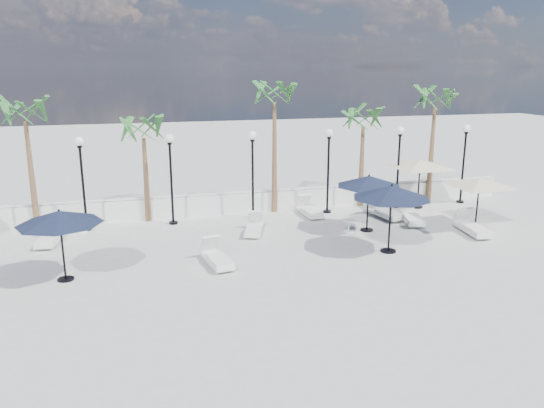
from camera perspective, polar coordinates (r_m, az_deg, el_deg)
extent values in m
plane|color=#A8A8A3|center=(17.60, 2.82, -7.15)|extent=(100.00, 100.00, 0.00)
cube|color=silver|center=(24.36, -2.59, 0.15)|extent=(26.00, 0.30, 0.90)
cube|color=silver|center=(24.24, -2.61, 1.34)|extent=(26.00, 0.12, 0.08)
cylinder|color=black|center=(23.04, -19.27, -2.55)|extent=(0.36, 0.36, 0.10)
cylinder|color=black|center=(22.63, -19.63, 1.57)|extent=(0.10, 0.10, 3.50)
cylinder|color=black|center=(22.33, -19.99, 5.82)|extent=(0.18, 0.18, 0.10)
sphere|color=white|center=(22.30, -20.04, 6.35)|extent=(0.36, 0.36, 0.36)
cylinder|color=black|center=(23.02, -10.57, -1.98)|extent=(0.36, 0.36, 0.10)
cylinder|color=black|center=(22.60, -10.76, 2.15)|extent=(0.10, 0.10, 3.50)
cylinder|color=black|center=(22.31, -10.97, 6.42)|extent=(0.18, 0.18, 0.10)
sphere|color=white|center=(22.28, -11.00, 6.96)|extent=(0.36, 0.36, 0.36)
cylinder|color=black|center=(23.52, -2.05, -1.38)|extent=(0.36, 0.36, 0.10)
cylinder|color=black|center=(23.12, -2.08, 2.67)|extent=(0.10, 0.10, 3.50)
cylinder|color=black|center=(22.83, -2.12, 6.85)|extent=(0.18, 0.18, 0.10)
sphere|color=white|center=(22.80, -2.13, 7.38)|extent=(0.36, 0.36, 0.36)
cylinder|color=black|center=(24.52, 5.94, -0.79)|extent=(0.36, 0.36, 0.10)
cylinder|color=black|center=(24.13, 6.05, 3.11)|extent=(0.10, 0.10, 3.50)
cylinder|color=black|center=(23.85, 6.16, 7.11)|extent=(0.18, 0.18, 0.10)
sphere|color=white|center=(23.83, 6.17, 7.61)|extent=(0.36, 0.36, 0.36)
cylinder|color=black|center=(25.96, 13.18, -0.24)|extent=(0.36, 0.36, 0.10)
cylinder|color=black|center=(25.59, 13.39, 3.45)|extent=(0.10, 0.10, 3.50)
cylinder|color=black|center=(25.33, 13.62, 7.22)|extent=(0.18, 0.18, 0.10)
sphere|color=white|center=(25.30, 13.65, 7.69)|extent=(0.36, 0.36, 0.36)
cylinder|color=black|center=(27.76, 19.56, 0.25)|extent=(0.36, 0.36, 0.10)
cylinder|color=black|center=(27.42, 19.86, 3.70)|extent=(0.10, 0.10, 3.50)
cylinder|color=black|center=(27.17, 20.17, 7.22)|extent=(0.18, 0.18, 0.10)
sphere|color=white|center=(27.15, 20.21, 7.65)|extent=(0.36, 0.36, 0.36)
cone|color=brown|center=(23.57, -24.43, 2.72)|extent=(0.28, 0.28, 4.40)
cone|color=brown|center=(23.33, -13.38, 2.52)|extent=(0.28, 0.28, 3.60)
cone|color=brown|center=(24.03, 0.26, 4.96)|extent=(0.28, 0.28, 5.00)
cone|color=brown|center=(25.60, 9.60, 3.98)|extent=(0.28, 0.28, 3.80)
cone|color=brown|center=(27.27, 16.75, 5.07)|extent=(0.28, 0.28, 4.60)
cube|color=white|center=(21.82, -22.69, -3.51)|extent=(0.97, 2.07, 0.11)
cube|color=white|center=(21.54, -22.91, -3.43)|extent=(0.83, 1.43, 0.11)
cube|color=white|center=(22.45, -22.22, -1.91)|extent=(0.69, 0.56, 0.62)
cube|color=white|center=(21.31, -1.96, -2.81)|extent=(1.16, 1.92, 0.10)
cube|color=white|center=(21.05, -2.03, -2.72)|extent=(0.94, 1.35, 0.10)
cube|color=white|center=(21.91, -1.78, -1.32)|extent=(0.68, 0.59, 0.57)
cube|color=white|center=(23.90, 4.05, -0.88)|extent=(0.73, 1.97, 0.11)
cube|color=white|center=(23.63, 4.29, -0.78)|extent=(0.67, 1.34, 0.11)
cube|color=white|center=(24.51, 3.39, 0.46)|extent=(0.63, 0.49, 0.61)
cube|color=white|center=(18.10, -5.93, -6.05)|extent=(0.94, 2.01, 0.10)
cube|color=white|center=(17.83, -5.68, -5.97)|extent=(0.80, 1.39, 0.10)
cube|color=white|center=(18.68, -6.72, -4.15)|extent=(0.67, 0.55, 0.61)
cube|color=white|center=(23.54, 14.75, -1.55)|extent=(1.23, 2.18, 0.11)
cube|color=white|center=(23.25, 14.93, -1.45)|extent=(1.00, 1.52, 0.11)
cube|color=white|center=(24.22, 14.35, -0.06)|extent=(0.76, 0.65, 0.65)
cube|color=white|center=(22.74, 20.71, -2.59)|extent=(0.97, 2.17, 0.11)
cube|color=white|center=(22.47, 21.07, -2.49)|extent=(0.84, 1.49, 0.11)
cube|color=white|center=(23.35, 19.84, -1.01)|extent=(0.72, 0.58, 0.65)
cube|color=white|center=(24.03, 12.08, -1.08)|extent=(0.99, 2.08, 0.11)
cube|color=white|center=(23.80, 12.47, -0.96)|extent=(0.84, 1.43, 0.11)
cube|color=white|center=(24.56, 11.01, 0.28)|extent=(0.70, 0.57, 0.62)
cylinder|color=white|center=(22.78, -19.66, -2.88)|extent=(0.36, 0.36, 0.03)
cylinder|color=white|center=(22.72, -19.70, -2.39)|extent=(0.05, 0.05, 0.43)
cylinder|color=white|center=(22.66, -19.75, -1.85)|extent=(0.47, 0.47, 0.03)
cylinder|color=white|center=(21.79, 8.22, -2.93)|extent=(0.40, 0.40, 0.03)
cylinder|color=white|center=(21.72, 8.24, -2.37)|extent=(0.06, 0.06, 0.47)
cylinder|color=white|center=(21.65, 8.27, -1.74)|extent=(0.51, 0.51, 0.03)
cylinder|color=black|center=(18.03, -21.29, -7.54)|extent=(0.50, 0.50, 0.05)
cylinder|color=black|center=(17.67, -21.61, -4.29)|extent=(0.06, 0.06, 2.21)
cone|color=black|center=(17.41, -21.90, -1.35)|extent=(2.61, 2.61, 0.41)
sphere|color=black|center=(17.35, -21.97, -0.63)|extent=(0.07, 0.07, 0.07)
cylinder|color=black|center=(22.05, 10.14, -2.76)|extent=(0.52, 0.52, 0.06)
cylinder|color=black|center=(21.75, 10.27, 0.00)|extent=(0.07, 0.07, 2.25)
cone|color=black|center=(21.54, 10.38, 2.45)|extent=(2.62, 2.62, 0.42)
sphere|color=black|center=(21.49, 10.41, 3.06)|extent=(0.07, 0.07, 0.07)
cylinder|color=black|center=(19.74, 12.38, -4.94)|extent=(0.56, 0.56, 0.06)
cylinder|color=black|center=(19.39, 12.57, -1.67)|extent=(0.07, 0.07, 2.40)
cone|color=black|center=(19.13, 12.74, 1.27)|extent=(2.80, 2.80, 0.45)
sphere|color=black|center=(19.08, 12.78, 2.00)|extent=(0.08, 0.08, 0.08)
cylinder|color=black|center=(26.18, 15.35, -0.30)|extent=(0.51, 0.51, 0.06)
cylinder|color=black|center=(25.92, 15.51, 2.06)|extent=(0.07, 0.07, 2.27)
pyramid|color=#BFB597|center=(25.71, 15.68, 4.59)|extent=(5.03, 5.03, 0.35)
cylinder|color=black|center=(23.66, 21.00, -2.32)|extent=(0.48, 0.48, 0.06)
cylinder|color=black|center=(23.41, 21.22, 0.06)|extent=(0.07, 0.07, 2.09)
pyramid|color=#BFB597|center=(23.18, 21.46, 2.62)|extent=(4.54, 4.54, 0.33)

